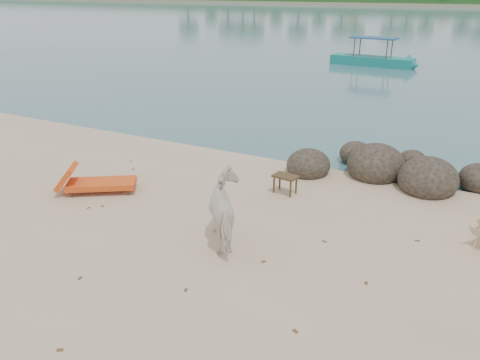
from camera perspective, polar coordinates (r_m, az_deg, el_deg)
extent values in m
plane|color=#37686E|center=(96.47, 25.71, 17.62)|extent=(400.00, 400.00, 0.00)
cube|color=tan|center=(176.37, 27.20, 18.70)|extent=(420.00, 90.00, 1.40)
ellipsoid|color=black|center=(13.16, 8.32, 1.68)|extent=(1.20, 1.32, 0.90)
ellipsoid|color=black|center=(13.39, 16.21, 1.65)|extent=(1.56, 1.71, 1.17)
ellipsoid|color=black|center=(12.86, 21.91, -0.03)|extent=(1.50, 1.65, 1.12)
ellipsoid|color=black|center=(13.62, 27.22, -0.05)|extent=(1.08, 1.19, 0.81)
ellipsoid|color=black|center=(14.49, 13.91, 3.05)|extent=(0.96, 1.06, 0.72)
ellipsoid|color=black|center=(14.45, 20.24, 2.12)|extent=(0.81, 0.89, 0.61)
imported|color=silver|center=(9.31, -1.42, -3.93)|extent=(1.63, 1.76, 1.40)
plane|color=brown|center=(9.00, -18.90, -11.40)|extent=(0.12, 0.12, 0.00)
plane|color=brown|center=(11.56, -17.97, -3.38)|extent=(0.12, 0.12, 0.00)
plane|color=brown|center=(7.48, 6.75, -17.99)|extent=(0.14, 0.14, 0.00)
plane|color=brown|center=(7.59, -21.06, -18.93)|extent=(0.13, 0.13, 0.00)
plane|color=brown|center=(9.78, 10.22, -7.52)|extent=(0.12, 0.12, 0.00)
plane|color=brown|center=(14.29, -13.18, 2.13)|extent=(0.14, 0.14, 0.00)
plane|color=brown|center=(10.32, 20.77, -7.06)|extent=(0.12, 0.12, 0.00)
plane|color=brown|center=(13.65, -12.92, 1.19)|extent=(0.11, 0.11, 0.00)
plane|color=brown|center=(8.99, 2.88, -10.06)|extent=(0.13, 0.13, 0.00)
plane|color=brown|center=(8.70, 15.11, -12.19)|extent=(0.11, 0.11, 0.00)
plane|color=brown|center=(11.56, -16.42, -3.19)|extent=(0.12, 0.12, 0.00)
plane|color=brown|center=(8.30, -6.62, -13.34)|extent=(0.13, 0.13, 0.00)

